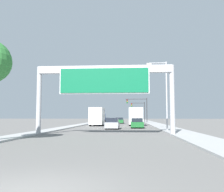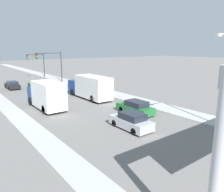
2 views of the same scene
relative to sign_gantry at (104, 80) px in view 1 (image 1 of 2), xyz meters
The scene contains 12 objects.
sidewalk_right 43.14m from the sign_gantry, 79.58° to the left, with size 3.00×120.00×0.15m.
median_strip_left 43.05m from the sign_gantry, 99.77° to the left, with size 2.00×120.00×0.15m.
sign_gantry is the anchor object (origin of this frame).
car_far_right 36.28m from the sign_gantry, 90.00° to the left, with size 1.84×4.46×1.41m.
car_mid_right 11.94m from the sign_gantry, 90.00° to the left, with size 1.81×4.20×1.53m.
car_mid_center 15.31m from the sign_gantry, 76.15° to the left, with size 1.84×4.50×1.48m.
car_near_left 38.91m from the sign_gantry, 95.20° to the left, with size 1.78×4.33×1.35m.
truck_box_primary 22.65m from the sign_gantry, 99.00° to the left, with size 2.35×7.04×3.30m.
truck_box_secondary 24.12m from the sign_gantry, 81.56° to the left, with size 2.48×8.60×3.28m.
traffic_light_near_intersection 40.44m from the sign_gantry, 82.92° to the left, with size 5.53×0.32×6.39m.
traffic_light_mid_block 50.43m from the sign_gantry, 83.86° to the left, with size 4.21×0.32×5.87m.
street_lamp_right 9.14m from the sign_gantry, 44.16° to the left, with size 2.45×0.28×8.34m.
Camera 1 is at (2.45, -5.82, 1.83)m, focal length 40.00 mm.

